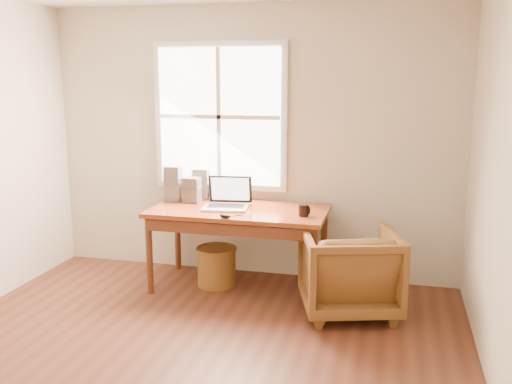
% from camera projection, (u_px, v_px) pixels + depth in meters
% --- Properties ---
extents(room_shell, '(4.04, 4.54, 2.64)m').
position_uv_depth(room_shell, '(163.00, 178.00, 3.51)').
color(room_shell, '#542C1D').
rests_on(room_shell, ground).
extents(desk, '(1.60, 0.80, 0.04)m').
position_uv_depth(desk, '(239.00, 211.00, 5.18)').
color(desk, brown).
rests_on(desk, room_shell).
extents(armchair, '(0.95, 0.96, 0.71)m').
position_uv_depth(armchair, '(349.00, 271.00, 4.70)').
color(armchair, brown).
rests_on(armchair, room_shell).
extents(wicker_stool, '(0.43, 0.43, 0.36)m').
position_uv_depth(wicker_stool, '(217.00, 267.00, 5.34)').
color(wicker_stool, brown).
rests_on(wicker_stool, room_shell).
extents(laptop, '(0.40, 0.41, 0.26)m').
position_uv_depth(laptop, '(225.00, 195.00, 5.14)').
color(laptop, '#B7B9BE').
rests_on(laptop, desk).
extents(mouse, '(0.13, 0.10, 0.04)m').
position_uv_depth(mouse, '(225.00, 216.00, 4.85)').
color(mouse, black).
rests_on(mouse, desk).
extents(coffee_mug, '(0.11, 0.11, 0.10)m').
position_uv_depth(coffee_mug, '(304.00, 210.00, 4.91)').
color(coffee_mug, black).
rests_on(coffee_mug, desk).
extents(cd_stack_a, '(0.16, 0.14, 0.30)m').
position_uv_depth(cd_stack_a, '(202.00, 184.00, 5.57)').
color(cd_stack_a, '#ADB2B9').
rests_on(cd_stack_a, desk).
extents(cd_stack_b, '(0.15, 0.14, 0.24)m').
position_uv_depth(cd_stack_b, '(192.00, 190.00, 5.43)').
color(cd_stack_b, '#27262B').
rests_on(cd_stack_b, desk).
extents(cd_stack_c, '(0.16, 0.14, 0.34)m').
position_uv_depth(cd_stack_c, '(173.00, 184.00, 5.47)').
color(cd_stack_c, '#95939F').
rests_on(cd_stack_c, desk).
extents(cd_stack_d, '(0.14, 0.13, 0.16)m').
position_uv_depth(cd_stack_d, '(217.00, 191.00, 5.56)').
color(cd_stack_d, silver).
rests_on(cd_stack_d, desk).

